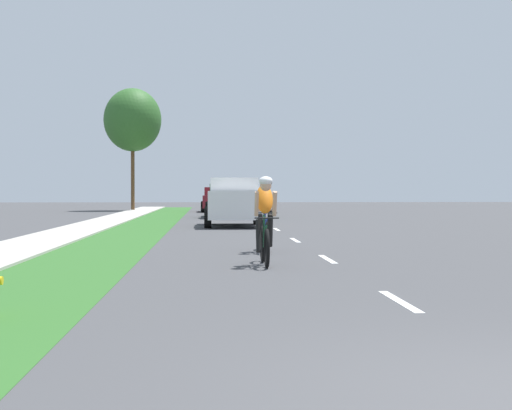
% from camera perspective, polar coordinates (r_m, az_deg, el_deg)
% --- Properties ---
extents(ground_plane, '(120.00, 120.00, 0.00)m').
position_cam_1_polar(ground_plane, '(24.77, 1.80, -1.98)').
color(ground_plane, '#424244').
extents(grass_verge, '(2.12, 70.00, 0.01)m').
position_cam_1_polar(grass_verge, '(24.78, -9.03, -1.99)').
color(grass_verge, '#2D6026').
rests_on(grass_verge, ground_plane).
extents(sidewalk_concrete, '(1.80, 70.00, 0.10)m').
position_cam_1_polar(sidewalk_concrete, '(25.04, -13.50, -1.97)').
color(sidewalk_concrete, '#B2ADA3').
rests_on(sidewalk_concrete, ground_plane).
extents(lane_markings_center, '(0.12, 52.20, 0.01)m').
position_cam_1_polar(lane_markings_center, '(28.75, 1.06, -1.55)').
color(lane_markings_center, white).
rests_on(lane_markings_center, ground_plane).
extents(cyclist_lead, '(0.42, 1.72, 1.58)m').
position_cam_1_polar(cyclist_lead, '(13.53, 0.66, -1.11)').
color(cyclist_lead, black).
rests_on(cyclist_lead, ground_plane).
extents(cyclist_trailing, '(0.42, 1.72, 1.58)m').
position_cam_1_polar(cyclist_trailing, '(16.51, 0.73, -0.71)').
color(cyclist_trailing, black).
rests_on(cyclist_trailing, ground_plane).
extents(suv_white, '(2.15, 4.70, 1.79)m').
position_cam_1_polar(suv_white, '(28.36, -1.70, 0.33)').
color(suv_white, silver).
rests_on(suv_white, ground_plane).
extents(pickup_dark_green, '(2.22, 5.10, 1.64)m').
position_cam_1_polar(pickup_dark_green, '(37.54, -2.10, 0.34)').
color(pickup_dark_green, '#194C2D').
rests_on(pickup_dark_green, ground_plane).
extents(sedan_maroon, '(1.98, 4.30, 1.52)m').
position_cam_1_polar(sedan_maroon, '(47.25, -2.93, 0.42)').
color(sedan_maroon, maroon).
rests_on(sedan_maroon, ground_plane).
extents(street_tree_far, '(3.75, 3.75, 8.01)m').
position_cam_1_polar(street_tree_far, '(50.83, -9.21, 6.28)').
color(street_tree_far, brown).
rests_on(street_tree_far, ground_plane).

